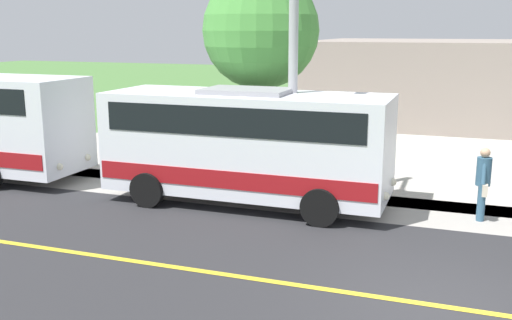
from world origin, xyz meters
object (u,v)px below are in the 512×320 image
Objects in this scene: shuttle_bus_front at (247,141)px; tree_curbside at (261,32)px; street_light_pole at (292,31)px; pedestrian_with_bags at (483,181)px; commercial_building at (496,82)px.

tree_curbside is (-2.86, -0.62, 2.73)m from shuttle_bus_front.
shuttle_bus_front is 2.98m from street_light_pole.
pedestrian_with_bags is 5.81m from street_light_pole.
street_light_pole reaches higher than shuttle_bus_front.
pedestrian_with_bags is 0.10× the size of commercial_building.
pedestrian_with_bags is 0.22× the size of street_light_pole.
commercial_building is at bearing 177.34° from pedestrian_with_bags.
street_light_pole is 3.04m from tree_curbside.
commercial_building is at bearing 158.92° from shuttle_bus_front.
street_light_pole is 1.30× the size of tree_curbside.
street_light_pole reaches higher than pedestrian_with_bags.
pedestrian_with_bags is 7.60m from tree_curbside.
tree_curbside reaches higher than pedestrian_with_bags.
shuttle_bus_front is at bearing -72.67° from street_light_pole.
street_light_pole is at bearing 107.33° from shuttle_bus_front.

